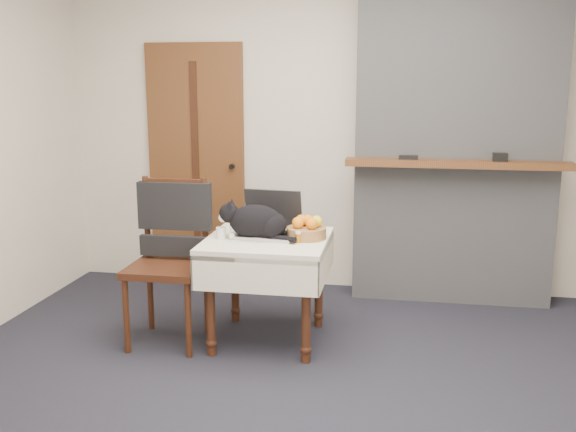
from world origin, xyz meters
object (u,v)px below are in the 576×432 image
Objects in this scene: door at (197,165)px; pill_bottle at (298,237)px; side_table at (267,255)px; cream_jar at (221,233)px; fruit_basket at (307,229)px; chair at (171,238)px; cat at (257,222)px; laptop at (269,224)px.

door is 27.87× the size of pill_bottle.
door is 2.56× the size of side_table.
cream_jar is at bearing -66.00° from door.
fruit_basket is 0.24× the size of chair.
cream_jar is at bearing 177.33° from pill_bottle.
cream_jar is at bearing -172.94° from cat.
pill_bottle is at bearing -3.99° from chair.
cat is (-0.06, -0.03, 0.22)m from side_table.
laptop is 1.65× the size of fruit_basket.
door reaches higher than cream_jar.
cream_jar reaches higher than pill_bottle.
cat is at bearing 168.04° from pill_bottle.
laptop is at bearing 10.52° from chair.
laptop is at bearing 141.67° from pill_bottle.
door reaches higher than pill_bottle.
door is at bearing 132.92° from laptop.
cream_jar is 0.51m from pill_bottle.
fruit_basket is at bearing -3.89° from laptop.
fruit_basket is (0.03, 0.13, 0.02)m from pill_bottle.
cat is 0.59m from chair.
laptop is 0.39× the size of chair.
side_table is 0.28m from pill_bottle.
pill_bottle reaches higher than side_table.
door reaches higher than side_table.
fruit_basket is at bearing 75.22° from pill_bottle.
pill_bottle is (0.50, -0.02, 0.00)m from cream_jar.
chair is (-0.35, 0.03, -0.05)m from cream_jar.
cat is 7.29× the size of pill_bottle.
chair reaches higher than cream_jar.
laptop is 5.75× the size of cream_jar.
door is at bearing 121.22° from cat.
chair is at bearing 176.42° from pill_bottle.
cat is at bearing 8.50° from cream_jar.
side_table is 0.31m from fruit_basket.
cat is (-0.05, -0.12, 0.04)m from laptop.
cream_jar is at bearing -5.31° from chair.
door is at bearing 99.85° from chair.
cream_jar reaches higher than side_table.
laptop is at bearing 64.32° from cat.
door is 3.82× the size of cat.
laptop is 0.28m from pill_bottle.
chair is at bearing 175.11° from cream_jar.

